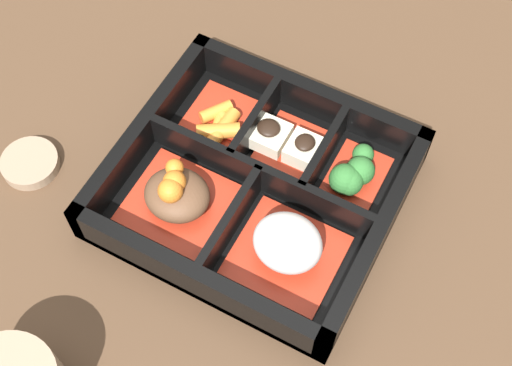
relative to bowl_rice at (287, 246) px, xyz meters
The scene contains 9 objects.
ground_plane 0.08m from the bowl_rice, 40.20° to the right, with size 3.00×3.00×0.00m, color #4C3523.
bento_base 0.08m from the bowl_rice, 40.20° to the right, with size 0.26×0.24×0.01m.
bento_rim 0.08m from the bowl_rice, 42.19° to the right, with size 0.26×0.24×0.05m.
bowl_rice is the anchor object (origin of this frame).
bowl_stew 0.12m from the bowl_rice, ahead, with size 0.09×0.09×0.05m.
bowl_greens 0.10m from the bowl_rice, 101.53° to the right, with size 0.05×0.08×0.03m.
bowl_tofu 0.12m from the bowl_rice, 62.65° to the right, with size 0.08×0.08×0.03m.
bowl_carrots 0.16m from the bowl_rice, 37.82° to the right, with size 0.07×0.08×0.02m.
sauce_dish 0.27m from the bowl_rice, ahead, with size 0.06×0.06×0.01m.
Camera 1 is at (-0.16, 0.30, 0.61)m, focal length 50.00 mm.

